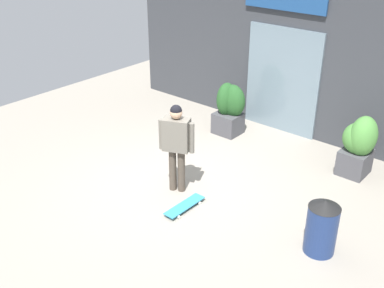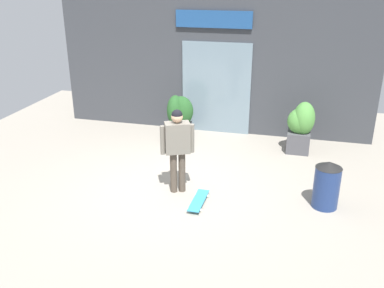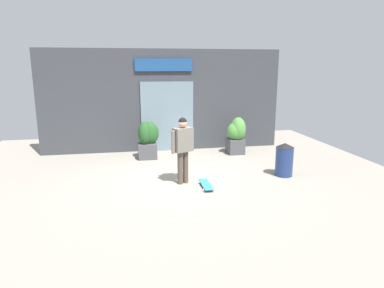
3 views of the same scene
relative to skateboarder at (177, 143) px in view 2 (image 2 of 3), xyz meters
name	(u,v)px [view 2 (image 2 of 3)]	position (x,y,z in m)	size (l,w,h in m)	color
ground_plane	(176,187)	(-0.09, 0.15, -1.00)	(12.00, 12.00, 0.00)	gray
building_facade	(213,67)	(-0.08, 3.57, 0.67)	(8.02, 0.31, 3.37)	#383A3F
skateboarder	(177,143)	(0.00, 0.00, 0.00)	(0.58, 0.42, 1.64)	#4C4238
skateboard	(199,201)	(0.50, -0.37, -0.94)	(0.27, 0.83, 0.08)	teal
planter_box_left	(301,125)	(2.20, 2.59, -0.36)	(0.61, 0.59, 1.20)	#47474C
planter_box_right	(178,117)	(-0.71, 2.52, -0.38)	(0.65, 0.51, 1.17)	#47474C
trash_bin	(327,184)	(2.70, 0.10, -0.56)	(0.46, 0.46, 0.88)	navy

